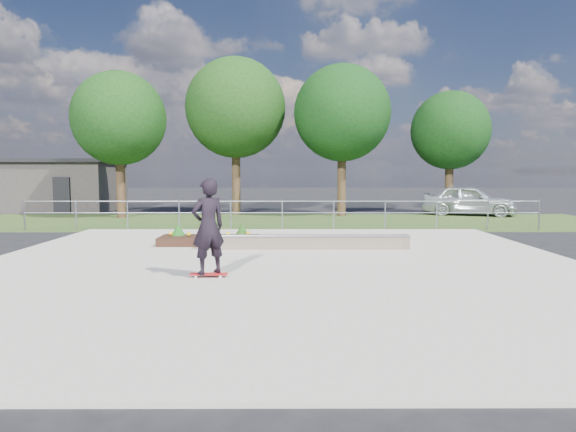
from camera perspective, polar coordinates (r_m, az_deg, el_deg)
The scene contains 13 objects.
ground at distance 12.53m, azimuth -0.89°, elevation -5.62°, with size 120.00×120.00×0.00m, color black.
grass_verge at distance 23.43m, azimuth -0.58°, elevation -0.63°, with size 30.00×8.00×0.02m, color #2F471C.
concrete_slab at distance 12.53m, azimuth -0.89°, elevation -5.48°, with size 15.00×15.00×0.06m, color #B0AA9C.
fence at distance 19.88m, azimuth -0.65°, elevation 0.56°, with size 20.06×0.06×1.20m.
building at distance 33.46m, azimuth -25.28°, elevation 3.16°, with size 8.40×5.40×3.00m.
tree_far_left at distance 26.72m, azimuth -18.28°, elevation 10.22°, with size 4.55×4.55×7.15m.
tree_mid_left at distance 27.64m, azimuth -5.85°, elevation 11.83°, with size 5.25×5.25×8.25m.
tree_mid_right at distance 26.63m, azimuth 6.04°, elevation 11.27°, with size 4.90×4.90×7.70m.
tree_far_right at distance 29.27m, azimuth 17.60°, elevation 9.02°, with size 4.20×4.20×6.60m.
grind_ledge at distance 14.90m, azimuth 1.92°, elevation -2.89°, with size 6.00×0.44×0.43m.
planter_bed at distance 16.05m, azimuth -8.75°, elevation -2.45°, with size 3.00×1.20×0.61m.
skateboarder at distance 10.93m, azimuth -8.87°, elevation -1.17°, with size 0.88×0.80×2.10m.
parked_car at distance 28.38m, azimuth 19.48°, elevation 1.67°, with size 1.89×4.71×1.60m, color #B6BBC0.
Camera 1 is at (0.14, -12.32, 2.31)m, focal length 32.00 mm.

